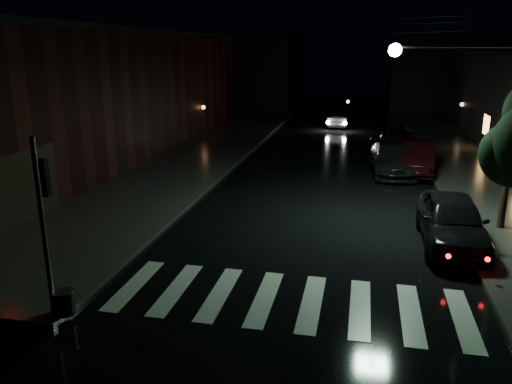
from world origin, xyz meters
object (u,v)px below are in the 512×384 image
Objects in this scene: parked_car_a at (452,221)px; parked_car_d at (398,142)px; parked_car_b at (417,158)px; parked_car_c at (392,158)px; oncoming_car at (339,118)px.

parked_car_d is (-0.88, 14.93, -0.16)m from parked_car_a.
parked_car_a is at bearing -81.42° from parked_car_b.
parked_car_b is (-0.20, 9.81, -0.02)m from parked_car_a.
parked_car_c is (-1.46, 9.55, -0.07)m from parked_car_a.
parked_car_a reaches higher than parked_car_d.
parked_car_d is (-0.68, 5.12, -0.14)m from parked_car_b.
parked_car_b is at bearing -79.20° from parked_car_d.
parked_car_a is 1.14× the size of oncoming_car.
parked_car_a is 0.93× the size of parked_car_c.
parked_car_d is (0.58, 5.38, -0.09)m from parked_car_c.
oncoming_car is (-4.02, 9.71, 0.04)m from parked_car_d.
parked_car_d is 10.52m from oncoming_car.
parked_car_a reaches higher than parked_car_b.
parked_car_c is (-1.26, -0.26, -0.05)m from parked_car_b.
parked_car_b is 5.17m from parked_car_d.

